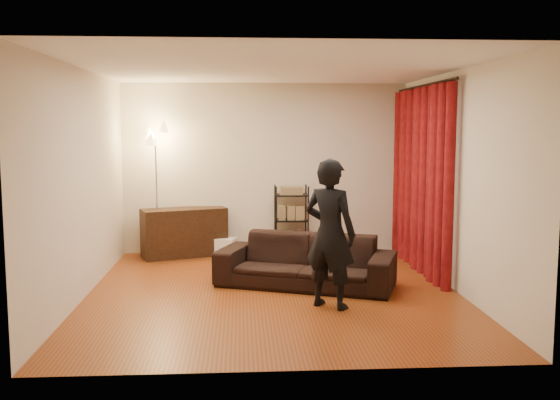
{
  "coord_description": "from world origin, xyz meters",
  "views": [
    {
      "loc": [
        -0.39,
        -7.45,
        2.01
      ],
      "look_at": [
        0.1,
        0.3,
        1.1
      ],
      "focal_mm": 40.0,
      "sensor_mm": 36.0,
      "label": 1
    }
  ],
  "objects": [
    {
      "name": "person",
      "position": [
        0.59,
        -0.68,
        0.84
      ],
      "size": [
        0.73,
        0.68,
        1.67
      ],
      "primitive_type": "imported",
      "rotation": [
        0.0,
        0.0,
        2.51
      ],
      "color": "black",
      "rests_on": "ground"
    },
    {
      "name": "media_cabinet",
      "position": [
        -1.28,
        2.23,
        0.38
      ],
      "size": [
        1.38,
        0.89,
        0.75
      ],
      "primitive_type": "cube",
      "rotation": [
        0.0,
        0.0,
        0.35
      ],
      "color": "#311C0F",
      "rests_on": "ground"
    },
    {
      "name": "wall_left",
      "position": [
        -2.25,
        0.0,
        1.35
      ],
      "size": [
        0.0,
        5.0,
        5.0
      ],
      "primitive_type": "plane",
      "rotation": [
        1.57,
        0.0,
        1.57
      ],
      "color": "beige",
      "rests_on": "ground"
    },
    {
      "name": "curtain",
      "position": [
        2.13,
        1.12,
        1.28
      ],
      "size": [
        0.22,
        2.65,
        2.55
      ],
      "primitive_type": null,
      "color": "maroon",
      "rests_on": "ground"
    },
    {
      "name": "wall_back",
      "position": [
        0.0,
        2.5,
        1.35
      ],
      "size": [
        5.0,
        0.0,
        5.0
      ],
      "primitive_type": "plane",
      "rotation": [
        1.57,
        0.0,
        0.0
      ],
      "color": "beige",
      "rests_on": "ground"
    },
    {
      "name": "wall_right",
      "position": [
        2.25,
        0.0,
        1.35
      ],
      "size": [
        0.0,
        5.0,
        5.0
      ],
      "primitive_type": "plane",
      "rotation": [
        1.57,
        0.0,
        -1.57
      ],
      "color": "beige",
      "rests_on": "ground"
    },
    {
      "name": "curtain_rod",
      "position": [
        2.15,
        1.12,
        2.58
      ],
      "size": [
        0.04,
        2.65,
        0.04
      ],
      "primitive_type": "cylinder",
      "rotation": [
        1.57,
        0.0,
        0.0
      ],
      "color": "black",
      "rests_on": "wall_right"
    },
    {
      "name": "wall_front",
      "position": [
        0.0,
        -2.5,
        1.35
      ],
      "size": [
        5.0,
        0.0,
        5.0
      ],
      "primitive_type": "plane",
      "rotation": [
        -1.57,
        0.0,
        0.0
      ],
      "color": "beige",
      "rests_on": "ground"
    },
    {
      "name": "ceiling",
      "position": [
        0.0,
        0.0,
        2.7
      ],
      "size": [
        5.0,
        5.0,
        0.0
      ],
      "primitive_type": "plane",
      "rotation": [
        3.14,
        0.0,
        0.0
      ],
      "color": "white",
      "rests_on": "ground"
    },
    {
      "name": "floor",
      "position": [
        0.0,
        0.0,
        0.0
      ],
      "size": [
        5.0,
        5.0,
        0.0
      ],
      "primitive_type": "plane",
      "color": "brown",
      "rests_on": "ground"
    },
    {
      "name": "storage_boxes",
      "position": [
        -0.65,
        2.23,
        0.14
      ],
      "size": [
        0.41,
        0.37,
        0.28
      ],
      "primitive_type": null,
      "rotation": [
        0.0,
        0.0,
        -0.36
      ],
      "color": "white",
      "rests_on": "ground"
    },
    {
      "name": "sofa",
      "position": [
        0.42,
        0.26,
        0.32
      ],
      "size": [
        2.37,
        1.58,
        0.65
      ],
      "primitive_type": "imported",
      "rotation": [
        0.0,
        0.0,
        -0.36
      ],
      "color": "black",
      "rests_on": "ground"
    },
    {
      "name": "wire_shelf",
      "position": [
        0.4,
        2.26,
        0.55
      ],
      "size": [
        0.57,
        0.46,
        1.1
      ],
      "primitive_type": null,
      "rotation": [
        0.0,
        0.0,
        0.26
      ],
      "color": "black",
      "rests_on": "ground"
    },
    {
      "name": "floor_lamp",
      "position": [
        -1.69,
        2.17,
        1.02
      ],
      "size": [
        0.4,
        0.4,
        2.04
      ],
      "primitive_type": null,
      "rotation": [
        0.0,
        0.0,
        0.09
      ],
      "color": "silver",
      "rests_on": "ground"
    }
  ]
}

